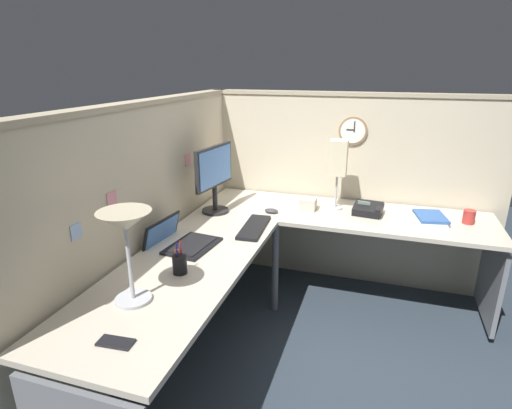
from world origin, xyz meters
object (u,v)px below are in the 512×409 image
Objects in this scene: wall_clock at (353,131)px; office_phone at (369,210)px; tissue_box at (308,204)px; computer_mouse at (271,211)px; keyboard at (254,227)px; cell_phone at (116,342)px; monitor at (214,174)px; laptop at (179,241)px; pen_cup at (180,264)px; coffee_mug at (469,217)px; book_stack at (430,218)px; desk_lamp_paper at (338,160)px; desk_lamp_dome at (126,229)px.

office_phone is at bearing -151.10° from wall_clock.
computer_mouse is at bearing 122.88° from tissue_box.
cell_phone is at bearing 169.39° from keyboard.
office_phone is (1.83, -0.88, 0.03)m from cell_phone.
tissue_box is (-0.03, 0.45, 0.01)m from office_phone.
keyboard is 1.15m from wall_clock.
keyboard is at bearing -121.35° from monitor.
computer_mouse is (0.11, -0.40, -0.28)m from monitor.
laptop is at bearing 8.19° from cell_phone.
keyboard is 2.99× the size of cell_phone.
wall_clock reaches higher than keyboard.
pen_cup is 2.01m from coffee_mug.
monitor is 4.17× the size of tissue_box.
wall_clock is at bearing -36.06° from keyboard.
monitor is 1.81m from coffee_mug.
monitor is at bearing 112.07° from tissue_box.
office_phone is at bearing -36.29° from pen_cup.
book_stack is at bearing -59.37° from laptop.
tissue_box is at bearing -67.93° from monitor.
wall_clock is at bearing -55.75° from monitor.
book_stack is at bearing -120.03° from wall_clock.
computer_mouse is at bearing 119.10° from desk_lamp_paper.
laptop is 1.32m from desk_lamp_paper.
keyboard is at bearing -43.56° from laptop.
monitor is 0.92m from desk_lamp_paper.
cell_phone is at bearing 154.44° from office_phone.
desk_lamp_dome is 4.64× the size of coffee_mug.
coffee_mug is 1.04m from wall_clock.
book_stack is at bearing -81.19° from computer_mouse.
computer_mouse is (0.72, -0.39, -0.01)m from laptop.
keyboard is 0.57m from tissue_box.
wall_clock reaches higher than desk_lamp_dome.
cell_phone is 0.65× the size of wall_clock.
coffee_mug is (0.04, -0.25, 0.03)m from book_stack.
monitor is 2.27× the size of wall_clock.
coffee_mug is (1.56, -1.66, -0.32)m from desk_lamp_dome.
coffee_mug is 0.80× the size of tissue_box.
office_phone is at bearing -50.09° from laptop.
laptop reaches higher than coffee_mug.
desk_lamp_paper is at bearing -40.80° from laptop.
tissue_box is (-0.09, 0.19, -0.34)m from desk_lamp_paper.
computer_mouse is 0.46× the size of office_phone.
cell_phone is (-0.92, -0.21, -0.02)m from laptop.
book_stack is 0.87m from tissue_box.
cell_phone is at bearing 140.14° from coffee_mug.
desk_lamp_dome is 2.10m from book_stack.
cell_phone is (-1.31, 0.16, -0.01)m from keyboard.
laptop reaches higher than office_phone.
monitor is 5.21× the size of coffee_mug.
pen_cup is 0.80× the size of office_phone.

